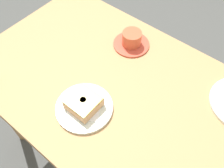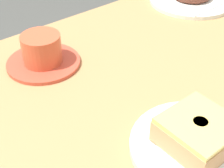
{
  "view_description": "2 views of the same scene",
  "coord_description": "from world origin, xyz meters",
  "views": [
    {
      "loc": [
        0.27,
        -0.43,
        1.49
      ],
      "look_at": [
        -0.05,
        -0.03,
        0.77
      ],
      "focal_mm": 39.52,
      "sensor_mm": 36.0,
      "label": 1
    },
    {
      "loc": [
        -0.41,
        -0.35,
        1.13
      ],
      "look_at": [
        -0.1,
        0.02,
        0.77
      ],
      "focal_mm": 54.55,
      "sensor_mm": 36.0,
      "label": 2
    }
  ],
  "objects": [
    {
      "name": "napkin_glazed_square",
      "position": [
        -0.08,
        -0.15,
        0.74
      ],
      "size": [
        0.16,
        0.16,
        0.0
      ],
      "primitive_type": "cube",
      "rotation": [
        0.0,
        0.0,
        0.59
      ],
      "color": "white",
      "rests_on": "plate_glazed_square"
    },
    {
      "name": "table",
      "position": [
        0.0,
        0.0,
        0.64
      ],
      "size": [
        1.26,
        0.72,
        0.73
      ],
      "color": "#A57C4E",
      "rests_on": "ground_plane"
    },
    {
      "name": "plate_glazed_square",
      "position": [
        -0.08,
        -0.15,
        0.73
      ],
      "size": [
        0.2,
        0.2,
        0.01
      ],
      "primitive_type": "cylinder",
      "color": "silver",
      "rests_on": "table"
    },
    {
      "name": "coffee_cup",
      "position": [
        -0.14,
        0.21,
        0.75
      ],
      "size": [
        0.15,
        0.15,
        0.07
      ],
      "color": "#C84733",
      "rests_on": "table"
    },
    {
      "name": "plate_chocolate_ring",
      "position": [
        0.35,
        0.22,
        0.73
      ],
      "size": [
        0.23,
        0.23,
        0.01
      ],
      "primitive_type": "cylinder",
      "color": "silver",
      "rests_on": "table"
    },
    {
      "name": "donut_glazed_square",
      "position": [
        -0.08,
        -0.15,
        0.76
      ],
      "size": [
        0.1,
        0.1,
        0.04
      ],
      "color": "tan",
      "rests_on": "napkin_glazed_square"
    }
  ]
}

